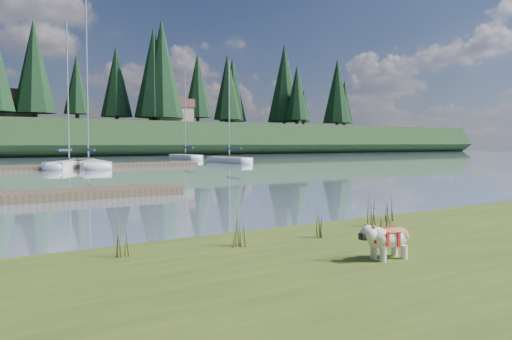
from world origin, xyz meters
TOP-DOWN VIEW (x-y plane):
  - bank at (0.00, -6.00)m, footprint 60.00×9.00m
  - bulldog at (1.32, -4.39)m, footprint 0.82×0.39m
  - dock_far at (2.00, 30.00)m, footprint 26.00×2.20m
  - sailboat_bg_2 at (5.23, 30.91)m, footprint 5.19×6.99m
  - sailboat_bg_3 at (6.55, 31.75)m, footprint 2.82×9.75m
  - sailboat_bg_4 at (20.01, 32.93)m, footprint 1.85×6.55m
  - sailboat_bg_5 at (20.95, 44.71)m, footprint 1.58×7.27m
  - weed_0 at (0.03, -2.57)m, footprint 0.17×0.14m
  - weed_1 at (1.57, -2.67)m, footprint 0.17×0.14m
  - weed_2 at (3.14, -2.33)m, footprint 0.17×0.14m
  - weed_3 at (-1.68, -2.27)m, footprint 0.17×0.14m
  - weed_4 at (3.22, -2.64)m, footprint 0.17×0.14m
  - weed_5 at (3.86, -2.10)m, footprint 0.17×0.14m
  - mud_lip at (0.00, -1.60)m, footprint 60.00×0.50m
  - conifer_5 at (15.00, 70.00)m, footprint 3.96×3.96m
  - conifer_6 at (28.00, 68.00)m, footprint 7.04×7.04m
  - conifer_7 at (42.00, 71.00)m, footprint 5.28×5.28m
  - conifer_8 at (55.00, 67.00)m, footprint 4.62×4.62m
  - conifer_9 at (68.00, 70.00)m, footprint 5.94×5.94m
  - house_1 at (6.00, 71.00)m, footprint 6.30×5.30m
  - house_2 at (30.00, 69.00)m, footprint 6.30×5.30m

SIDE VIEW (x-z plane):
  - mud_lip at x=0.00m, z-range 0.00..0.14m
  - dock_far at x=2.00m, z-range 0.00..0.30m
  - bank at x=0.00m, z-range 0.00..0.35m
  - sailboat_bg_3 at x=6.55m, z-range -6.64..7.29m
  - sailboat_bg_5 at x=20.95m, z-range -4.90..5.54m
  - sailboat_bg_4 at x=20.01m, z-range -4.52..5.18m
  - sailboat_bg_2 at x=5.23m, z-range -5.24..5.90m
  - weed_4 at x=3.22m, z-range 0.31..0.75m
  - weed_1 at x=1.57m, z-range 0.31..0.79m
  - weed_3 at x=-1.68m, z-range 0.31..0.83m
  - weed_5 at x=3.86m, z-range 0.31..0.84m
  - weed_0 at x=0.03m, z-range 0.30..0.88m
  - bulldog at x=1.32m, z-range 0.41..0.90m
  - weed_2 at x=3.14m, z-range 0.29..1.02m
  - house_1 at x=6.00m, z-range 4.99..9.64m
  - house_2 at x=30.00m, z-range 4.99..9.64m
  - conifer_5 at x=15.00m, z-range 5.65..16.00m
  - conifer_8 at x=55.00m, z-range 5.62..17.40m
  - conifer_7 at x=42.00m, z-range 5.59..18.79m
  - conifer_9 at x=68.00m, z-range 5.55..20.18m
  - conifer_6 at x=28.00m, z-range 5.49..22.49m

